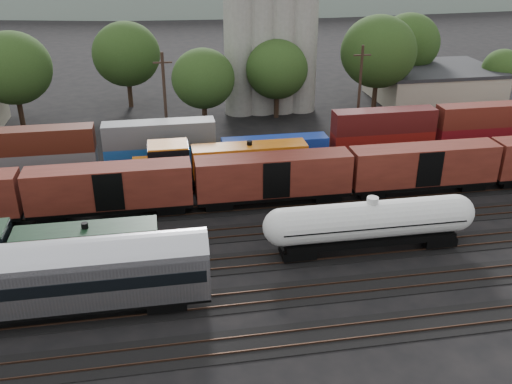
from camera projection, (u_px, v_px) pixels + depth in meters
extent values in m
plane|color=black|center=(309.00, 227.00, 52.11)|extent=(600.00, 600.00, 0.00)
cube|color=black|center=(366.00, 331.00, 38.71)|extent=(180.00, 3.20, 0.08)
cube|color=#382319|center=(369.00, 336.00, 38.03)|extent=(180.00, 0.08, 0.16)
cube|color=#382319|center=(362.00, 323.00, 39.31)|extent=(180.00, 0.08, 0.16)
cube|color=black|center=(343.00, 289.00, 43.17)|extent=(180.00, 3.20, 0.08)
cube|color=#382319|center=(346.00, 293.00, 42.49)|extent=(180.00, 0.08, 0.16)
cube|color=#382319|center=(340.00, 283.00, 43.78)|extent=(180.00, 0.08, 0.16)
cube|color=black|center=(324.00, 255.00, 47.63)|extent=(180.00, 3.20, 0.08)
cube|color=#382319|center=(327.00, 259.00, 46.96)|extent=(180.00, 0.08, 0.16)
cube|color=#382319|center=(322.00, 250.00, 48.24)|extent=(180.00, 0.08, 0.16)
cube|color=black|center=(309.00, 227.00, 52.09)|extent=(180.00, 3.20, 0.08)
cube|color=#382319|center=(311.00, 230.00, 51.42)|extent=(180.00, 0.08, 0.16)
cube|color=#382319|center=(307.00, 222.00, 52.70)|extent=(180.00, 0.08, 0.16)
cube|color=black|center=(296.00, 203.00, 56.56)|extent=(180.00, 3.20, 0.08)
cube|color=#382319|center=(298.00, 205.00, 55.88)|extent=(180.00, 0.08, 0.16)
cube|color=#382319|center=(295.00, 199.00, 57.16)|extent=(180.00, 0.08, 0.16)
cube|color=black|center=(285.00, 183.00, 61.02)|extent=(180.00, 3.20, 0.08)
cube|color=#382319|center=(287.00, 185.00, 60.34)|extent=(180.00, 0.08, 0.16)
cube|color=#382319|center=(284.00, 179.00, 61.63)|extent=(180.00, 0.08, 0.16)
cube|color=black|center=(276.00, 165.00, 65.48)|extent=(180.00, 3.20, 0.08)
cube|color=#382319|center=(277.00, 167.00, 64.81)|extent=(180.00, 0.08, 0.16)
cube|color=#382319|center=(275.00, 162.00, 66.09)|extent=(180.00, 0.08, 0.16)
cube|color=black|center=(61.00, 265.00, 43.79)|extent=(17.80, 3.04, 0.42)
cube|color=black|center=(62.00, 270.00, 43.99)|extent=(5.24, 2.30, 0.84)
cube|color=black|center=(87.00, 244.00, 43.44)|extent=(10.68, 2.51, 2.83)
cylinder|color=black|center=(85.00, 226.00, 42.78)|extent=(0.52, 0.52, 0.52)
cube|color=black|center=(137.00, 266.00, 44.97)|extent=(2.72, 2.09, 0.73)
cylinder|color=silver|center=(371.00, 220.00, 46.96)|extent=(15.04, 3.10, 3.10)
sphere|color=silver|center=(282.00, 227.00, 45.79)|extent=(3.10, 3.10, 3.10)
sphere|color=silver|center=(455.00, 212.00, 48.13)|extent=(3.10, 3.10, 3.10)
cylinder|color=silver|center=(373.00, 200.00, 46.21)|extent=(0.96, 0.96, 0.53)
cube|color=black|center=(371.00, 220.00, 46.96)|extent=(15.38, 3.25, 0.09)
cube|color=black|center=(369.00, 238.00, 47.68)|extent=(14.52, 2.35, 0.53)
cube|color=black|center=(297.00, 251.00, 46.99)|extent=(2.78, 2.14, 0.75)
cube|color=black|center=(437.00, 238.00, 48.91)|extent=(2.78, 2.14, 0.75)
cube|color=silver|center=(17.00, 286.00, 38.33)|extent=(25.80, 3.12, 3.22)
cylinder|color=silver|center=(13.00, 266.00, 37.64)|extent=(25.80, 3.12, 3.12)
cube|color=black|center=(16.00, 281.00, 38.16)|extent=(25.28, 3.18, 0.90)
cube|color=black|center=(22.00, 307.00, 39.05)|extent=(25.80, 2.79, 0.43)
cube|color=black|center=(167.00, 300.00, 40.83)|extent=(2.79, 2.15, 0.75)
cube|color=black|center=(227.00, 175.00, 59.46)|extent=(19.77, 3.19, 0.44)
cube|color=black|center=(227.00, 179.00, 59.67)|extent=(5.49, 2.42, 0.88)
cube|color=#CB6511|center=(250.00, 158.00, 59.11)|extent=(11.86, 2.64, 2.97)
cube|color=#CB6511|center=(169.00, 161.00, 57.68)|extent=(3.95, 3.19, 3.62)
cube|color=black|center=(168.00, 150.00, 57.19)|extent=(4.06, 3.29, 0.99)
cube|color=#CB6511|center=(142.00, 170.00, 57.60)|extent=(1.76, 2.64, 1.98)
cylinder|color=black|center=(249.00, 144.00, 58.42)|extent=(0.55, 0.55, 0.55)
cube|color=black|center=(167.00, 186.00, 58.78)|extent=(2.86, 2.20, 0.77)
cube|color=black|center=(286.00, 177.00, 60.75)|extent=(2.86, 2.20, 0.77)
cube|color=black|center=(112.00, 206.00, 53.29)|extent=(15.00, 2.60, 0.40)
cube|color=#571D15|center=(110.00, 186.00, 52.40)|extent=(15.00, 2.90, 3.80)
cube|color=black|center=(273.00, 194.00, 55.70)|extent=(15.00, 2.60, 0.40)
cube|color=#571D15|center=(274.00, 175.00, 54.81)|extent=(15.00, 2.90, 3.80)
cube|color=black|center=(421.00, 183.00, 58.10)|extent=(15.00, 2.60, 0.40)
cube|color=#571D15|center=(424.00, 164.00, 57.21)|extent=(15.00, 2.90, 3.80)
cube|color=black|center=(276.00, 162.00, 65.29)|extent=(160.00, 2.60, 0.60)
cube|color=#595C5F|center=(39.00, 163.00, 60.59)|extent=(12.00, 2.40, 2.60)
cube|color=#41180F|center=(35.00, 140.00, 59.49)|extent=(12.00, 2.40, 2.60)
cube|color=#154896|center=(161.00, 156.00, 62.59)|extent=(12.00, 2.40, 2.60)
cube|color=#4E5053|center=(159.00, 133.00, 61.49)|extent=(12.00, 2.40, 2.60)
cube|color=#163298|center=(275.00, 149.00, 64.59)|extent=(12.00, 2.40, 2.60)
cube|color=maroon|center=(382.00, 142.00, 66.58)|extent=(12.00, 2.40, 2.60)
cube|color=#451010|center=(384.00, 121.00, 65.48)|extent=(12.00, 2.40, 2.60)
cube|color=maroon|center=(483.00, 136.00, 68.58)|extent=(12.00, 2.40, 2.60)
cube|color=#581D14|center=(487.00, 115.00, 67.48)|extent=(12.00, 2.40, 2.60)
cylinder|color=gray|center=(240.00, 51.00, 80.28)|extent=(4.40, 4.40, 18.00)
cylinder|color=gray|center=(261.00, 50.00, 80.75)|extent=(4.40, 4.40, 18.00)
cylinder|color=gray|center=(281.00, 50.00, 81.21)|extent=(4.40, 4.40, 18.00)
cylinder|color=gray|center=(302.00, 49.00, 81.68)|extent=(4.40, 4.40, 18.00)
cube|color=#9E937F|center=(433.00, 85.00, 89.74)|extent=(18.00, 14.00, 4.60)
cube|color=#232326|center=(435.00, 69.00, 88.66)|extent=(18.36, 14.28, 0.50)
cylinder|color=black|center=(21.00, 114.00, 77.46)|extent=(0.70, 0.70, 3.71)
ellipsoid|color=#284218|center=(13.00, 68.00, 74.83)|extent=(10.07, 10.07, 9.54)
cylinder|color=black|center=(130.00, 95.00, 86.25)|extent=(0.70, 0.70, 3.65)
ellipsoid|color=#284218|center=(126.00, 54.00, 83.66)|extent=(9.90, 9.90, 9.38)
cylinder|color=black|center=(205.00, 116.00, 77.47)|extent=(0.70, 0.70, 3.08)
ellipsoid|color=#284218|center=(203.00, 79.00, 75.28)|extent=(8.37, 8.37, 7.93)
cylinder|color=black|center=(276.00, 107.00, 81.44)|extent=(0.70, 0.70, 3.18)
ellipsoid|color=#284218|center=(277.00, 69.00, 79.18)|extent=(8.63, 8.63, 8.18)
cylinder|color=black|center=(374.00, 97.00, 84.33)|extent=(0.70, 0.70, 4.00)
ellipsoid|color=#284218|center=(379.00, 52.00, 81.49)|extent=(10.85, 10.85, 10.28)
cylinder|color=black|center=(404.00, 80.00, 94.27)|extent=(0.70, 0.70, 3.65)
ellipsoid|color=#284218|center=(409.00, 43.00, 91.67)|extent=(9.92, 9.92, 9.39)
cylinder|color=black|center=(498.00, 93.00, 89.53)|extent=(0.70, 0.70, 2.31)
ellipsoid|color=#284218|center=(503.00, 69.00, 87.89)|extent=(6.28, 6.28, 5.95)
cylinder|color=black|center=(165.00, 103.00, 67.33)|extent=(0.36, 0.36, 12.00)
cube|color=black|center=(162.00, 63.00, 65.30)|extent=(2.20, 0.18, 0.18)
cylinder|color=black|center=(359.00, 94.00, 71.08)|extent=(0.36, 0.36, 12.00)
cube|color=black|center=(362.00, 55.00, 69.05)|extent=(2.20, 0.18, 0.18)
ellipsoid|color=#59665B|center=(255.00, 26.00, 300.03)|extent=(520.00, 286.00, 130.00)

